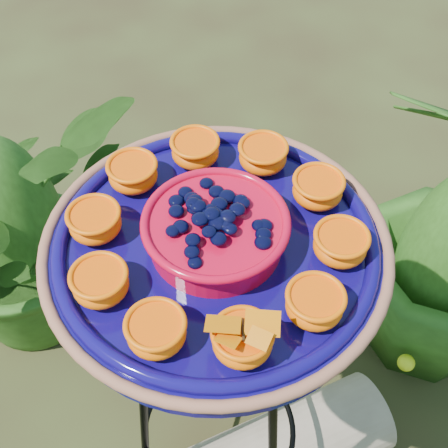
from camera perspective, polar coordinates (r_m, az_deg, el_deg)
The scene contains 3 objects.
tripod_stand at distance 1.26m, azimuth -0.54°, elevation -13.94°, with size 0.44×0.44×0.97m.
feeder_dish at distance 0.90m, azimuth -0.74°, elevation -1.86°, with size 0.62×0.62×0.12m.
shrub_back_left at distance 1.85m, azimuth -18.66°, elevation 0.12°, with size 0.70×0.60×0.78m, color #224612.
Camera 1 is at (-0.04, -0.44, 1.72)m, focal length 50.00 mm.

